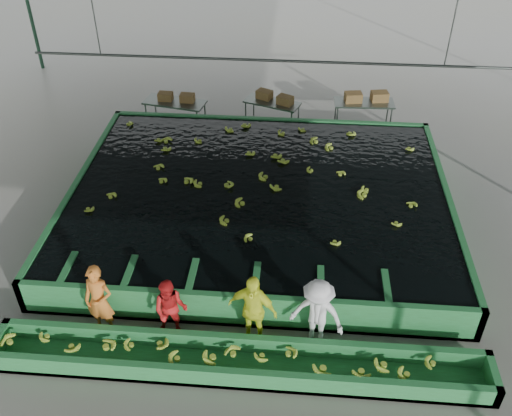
# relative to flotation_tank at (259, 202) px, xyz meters

# --- Properties ---
(ground) EXTENTS (80.00, 80.00, 0.00)m
(ground) POSITION_rel_flotation_tank_xyz_m (0.00, -1.50, -0.45)
(ground) COLOR slate
(ground) RESTS_ON ground
(shed_roof) EXTENTS (20.00, 22.00, 0.04)m
(shed_roof) POSITION_rel_flotation_tank_xyz_m (0.00, -1.50, 4.55)
(shed_roof) COLOR slate
(shed_roof) RESTS_ON shed_posts
(shed_posts) EXTENTS (20.00, 22.00, 5.00)m
(shed_posts) POSITION_rel_flotation_tank_xyz_m (0.00, -1.50, 2.05)
(shed_posts) COLOR #1E402C
(shed_posts) RESTS_ON ground
(flotation_tank) EXTENTS (10.00, 8.00, 0.90)m
(flotation_tank) POSITION_rel_flotation_tank_xyz_m (0.00, 0.00, 0.00)
(flotation_tank) COLOR #287A3C
(flotation_tank) RESTS_ON ground
(tank_water) EXTENTS (9.70, 7.70, 0.00)m
(tank_water) POSITION_rel_flotation_tank_xyz_m (0.00, -0.00, 0.40)
(tank_water) COLOR black
(tank_water) RESTS_ON flotation_tank
(sorting_trough) EXTENTS (10.00, 1.00, 0.50)m
(sorting_trough) POSITION_rel_flotation_tank_xyz_m (0.00, -5.10, -0.20)
(sorting_trough) COLOR #287A3C
(sorting_trough) RESTS_ON ground
(cableway_rail) EXTENTS (0.08, 0.08, 14.00)m
(cableway_rail) POSITION_rel_flotation_tank_xyz_m (0.00, 3.50, 2.55)
(cableway_rail) COLOR #59605B
(cableway_rail) RESTS_ON shed_roof
(rail_hanger_left) EXTENTS (0.04, 0.04, 2.00)m
(rail_hanger_left) POSITION_rel_flotation_tank_xyz_m (-5.00, 3.50, 3.55)
(rail_hanger_left) COLOR #59605B
(rail_hanger_left) RESTS_ON shed_roof
(rail_hanger_right) EXTENTS (0.04, 0.04, 2.00)m
(rail_hanger_right) POSITION_rel_flotation_tank_xyz_m (5.00, 3.50, 3.55)
(rail_hanger_right) COLOR #59605B
(rail_hanger_right) RESTS_ON shed_roof
(worker_a) EXTENTS (0.70, 0.52, 1.76)m
(worker_a) POSITION_rel_flotation_tank_xyz_m (-2.99, -4.30, 0.43)
(worker_a) COLOR orange
(worker_a) RESTS_ON ground
(worker_b) EXTENTS (0.74, 0.58, 1.50)m
(worker_b) POSITION_rel_flotation_tank_xyz_m (-1.50, -4.30, 0.30)
(worker_b) COLOR red
(worker_b) RESTS_ON ground
(worker_c) EXTENTS (1.12, 0.69, 1.79)m
(worker_c) POSITION_rel_flotation_tank_xyz_m (0.20, -4.30, 0.44)
(worker_c) COLOR #F2FF33
(worker_c) RESTS_ON ground
(worker_d) EXTENTS (1.26, 0.94, 1.74)m
(worker_d) POSITION_rel_flotation_tank_xyz_m (1.52, -4.30, 0.42)
(worker_d) COLOR white
(worker_d) RESTS_ON ground
(packing_table_left) EXTENTS (2.17, 1.21, 0.93)m
(packing_table_left) POSITION_rel_flotation_tank_xyz_m (-3.21, 4.77, 0.02)
(packing_table_left) COLOR #59605B
(packing_table_left) RESTS_ON ground
(packing_table_mid) EXTENTS (2.01, 1.33, 0.85)m
(packing_table_mid) POSITION_rel_flotation_tank_xyz_m (0.03, 5.19, -0.03)
(packing_table_mid) COLOR #59605B
(packing_table_mid) RESTS_ON ground
(packing_table_right) EXTENTS (2.01, 0.86, 0.90)m
(packing_table_right) POSITION_rel_flotation_tank_xyz_m (3.11, 5.33, 0.00)
(packing_table_right) COLOR #59605B
(packing_table_right) RESTS_ON ground
(box_stack_left) EXTENTS (1.24, 0.41, 0.26)m
(box_stack_left) POSITION_rel_flotation_tank_xyz_m (-3.16, 4.83, 0.48)
(box_stack_left) COLOR brown
(box_stack_left) RESTS_ON packing_table_left
(box_stack_mid) EXTENTS (1.33, 0.92, 0.28)m
(box_stack_mid) POSITION_rel_flotation_tank_xyz_m (0.10, 5.24, 0.40)
(box_stack_mid) COLOR brown
(box_stack_mid) RESTS_ON packing_table_mid
(box_stack_right) EXTENTS (1.49, 0.62, 0.31)m
(box_stack_right) POSITION_rel_flotation_tank_xyz_m (3.16, 5.40, 0.45)
(box_stack_right) COLOR brown
(box_stack_right) RESTS_ON packing_table_right
(floating_bananas) EXTENTS (8.32, 5.67, 0.11)m
(floating_bananas) POSITION_rel_flotation_tank_xyz_m (0.00, 0.80, 0.40)
(floating_bananas) COLOR #99B932
(floating_bananas) RESTS_ON tank_water
(trough_bananas) EXTENTS (8.34, 0.56, 0.11)m
(trough_bananas) POSITION_rel_flotation_tank_xyz_m (0.00, -5.10, -0.05)
(trough_bananas) COLOR #99B932
(trough_bananas) RESTS_ON sorting_trough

